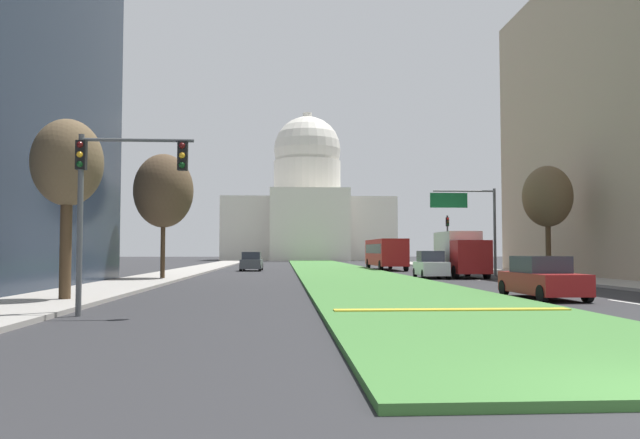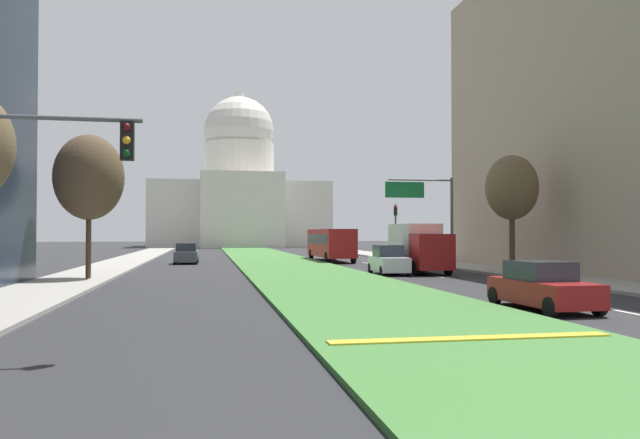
# 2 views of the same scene
# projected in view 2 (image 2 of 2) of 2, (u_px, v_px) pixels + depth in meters

# --- Properties ---
(ground_plane) EXTENTS (260.00, 260.00, 0.00)m
(ground_plane) POSITION_uv_depth(u_px,v_px,m) (269.00, 259.00, 61.52)
(ground_plane) COLOR #2B2B2D
(grass_median) EXTENTS (7.61, 105.64, 0.14)m
(grass_median) POSITION_uv_depth(u_px,v_px,m) (275.00, 261.00, 55.75)
(grass_median) COLOR #427A38
(grass_median) RESTS_ON ground_plane
(median_curb_nose) EXTENTS (6.85, 0.50, 0.04)m
(median_curb_nose) POSITION_uv_depth(u_px,v_px,m) (472.00, 338.00, 14.33)
(median_curb_nose) COLOR gold
(median_curb_nose) RESTS_ON grass_median
(lane_dashes_right) EXTENTS (0.16, 36.69, 0.01)m
(lane_dashes_right) POSITION_uv_depth(u_px,v_px,m) (438.00, 277.00, 36.64)
(lane_dashes_right) COLOR silver
(lane_dashes_right) RESTS_ON ground_plane
(sidewalk_left) EXTENTS (4.00, 105.64, 0.15)m
(sidewalk_left) POSITION_uv_depth(u_px,v_px,m) (114.00, 266.00, 47.60)
(sidewalk_left) COLOR #9E9991
(sidewalk_left) RESTS_ON ground_plane
(sidewalk_right) EXTENTS (4.00, 105.64, 0.15)m
(sidewalk_right) POSITION_uv_depth(u_px,v_px,m) (437.00, 263.00, 52.36)
(sidewalk_right) COLOR #9E9991
(sidewalk_right) RESTS_ON ground_plane
(capitol_building) EXTENTS (33.06, 24.30, 29.90)m
(capitol_building) POSITION_uv_depth(u_px,v_px,m) (239.00, 193.00, 118.73)
(capitol_building) COLOR silver
(capitol_building) RESTS_ON ground_plane
(traffic_light_near_left) EXTENTS (3.34, 0.35, 5.20)m
(traffic_light_near_left) POSITION_uv_depth(u_px,v_px,m) (26.00, 177.00, 12.93)
(traffic_light_near_left) COLOR #515456
(traffic_light_near_left) RESTS_ON ground_plane
(traffic_light_far_right) EXTENTS (0.28, 0.35, 5.20)m
(traffic_light_far_right) POSITION_uv_depth(u_px,v_px,m) (396.00, 225.00, 55.55)
(traffic_light_far_right) COLOR #515456
(traffic_light_far_right) RESTS_ON ground_plane
(overhead_guide_sign) EXTENTS (4.97, 0.20, 6.50)m
(overhead_guide_sign) POSITION_uv_depth(u_px,v_px,m) (428.00, 204.00, 43.00)
(overhead_guide_sign) COLOR #515456
(overhead_guide_sign) RESTS_ON ground_plane
(street_tree_left_mid) EXTENTS (3.73, 3.73, 7.97)m
(street_tree_left_mid) POSITION_uv_depth(u_px,v_px,m) (89.00, 178.00, 33.56)
(street_tree_left_mid) COLOR #4C3823
(street_tree_left_mid) RESTS_ON ground_plane
(street_tree_right_mid) EXTENTS (3.19, 3.19, 7.40)m
(street_tree_right_mid) POSITION_uv_depth(u_px,v_px,m) (512.00, 188.00, 37.82)
(street_tree_right_mid) COLOR #4C3823
(street_tree_right_mid) RESTS_ON ground_plane
(sedan_lead_stopped) EXTENTS (2.01, 4.50, 1.65)m
(sedan_lead_stopped) POSITION_uv_depth(u_px,v_px,m) (542.00, 287.00, 20.91)
(sedan_lead_stopped) COLOR maroon
(sedan_lead_stopped) RESTS_ON ground_plane
(sedan_midblock) EXTENTS (2.01, 4.30, 1.85)m
(sedan_midblock) POSITION_uv_depth(u_px,v_px,m) (388.00, 261.00, 38.58)
(sedan_midblock) COLOR silver
(sedan_midblock) RESTS_ON ground_plane
(sedan_distant) EXTENTS (2.00, 4.52, 1.75)m
(sedan_distant) POSITION_uv_depth(u_px,v_px,m) (187.00, 254.00, 52.28)
(sedan_distant) COLOR #4C5156
(sedan_distant) RESTS_ON ground_plane
(box_truck_delivery) EXTENTS (2.40, 6.40, 3.20)m
(box_truck_delivery) POSITION_uv_depth(u_px,v_px,m) (419.00, 247.00, 40.12)
(box_truck_delivery) COLOR maroon
(box_truck_delivery) RESTS_ON ground_plane
(city_bus) EXTENTS (2.62, 11.00, 2.95)m
(city_bus) POSITION_uv_depth(u_px,v_px,m) (330.00, 242.00, 56.82)
(city_bus) COLOR #B21E1E
(city_bus) RESTS_ON ground_plane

